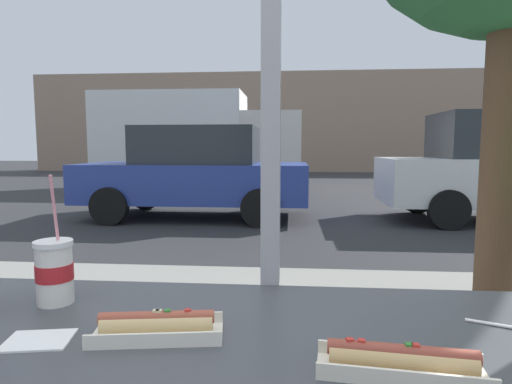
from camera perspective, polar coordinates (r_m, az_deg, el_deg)
name	(u,v)px	position (r m, az deg, el deg)	size (l,w,h in m)	color
ground_plane	(288,208)	(9.16, 4.36, -2.19)	(60.00, 60.00, 0.00)	#2D2D30
sidewalk_strip	(281,338)	(2.94, 3.42, -18.94)	(16.00, 2.80, 0.13)	gray
building_facade_far	(291,123)	(23.19, 4.67, 9.25)	(28.00, 1.20, 5.24)	gray
soda_cup_left	(55,271)	(1.12, -25.39, -9.51)	(0.09, 0.09, 0.31)	silver
hotdog_tray_near	(401,361)	(0.78, 18.86, -20.62)	(0.28, 0.11, 0.05)	beige
hotdog_tray_far	(157,325)	(0.89, -13.09, -17.02)	(0.27, 0.14, 0.05)	silver
napkin_wrapper	(39,340)	(0.95, -27.11, -17.28)	(0.12, 0.09, 0.00)	white
parked_car_blue	(196,172)	(7.97, -7.98, 2.70)	(4.11, 2.01, 1.68)	#283D93
parked_car_white	(512,168)	(8.67, 31.12, 2.76)	(4.51, 1.90, 1.90)	silver
box_truck	(195,138)	(13.49, -8.13, 7.22)	(6.23, 2.44, 2.95)	silver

